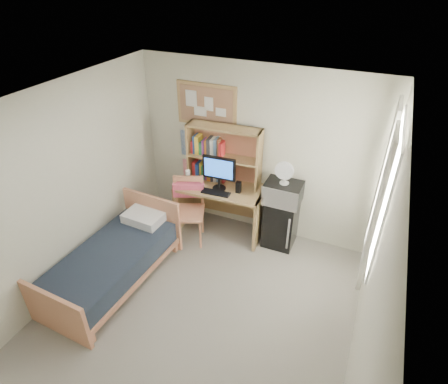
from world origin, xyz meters
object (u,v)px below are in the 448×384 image
at_px(desk_chair, 188,212).
at_px(speaker_left, 200,180).
at_px(speaker_right, 238,187).
at_px(desk_fan, 285,173).
at_px(monitor, 219,173).
at_px(desk, 221,209).
at_px(mini_fridge, 281,222).
at_px(bed, 112,266).
at_px(bulletin_board, 207,105).
at_px(microwave, 283,192).

height_order(desk_chair, speaker_left, desk_chair).
height_order(speaker_right, desk_fan, desk_fan).
height_order(monitor, speaker_right, monitor).
bearing_deg(desk, monitor, -90.00).
xyz_separation_m(desk, desk_chair, (-0.35, -0.41, 0.10)).
xyz_separation_m(mini_fridge, bed, (-1.81, -1.68, -0.13)).
height_order(mini_fridge, bed, mini_fridge).
height_order(desk, speaker_right, speaker_right).
height_order(bulletin_board, microwave, bulletin_board).
bearing_deg(speaker_right, microwave, 5.99).
height_order(bed, speaker_right, speaker_right).
relative_size(bed, speaker_right, 10.68).
bearing_deg(bulletin_board, speaker_right, -29.14).
distance_m(desk, desk_fan, 1.25).
height_order(microwave, desk_fan, desk_fan).
bearing_deg(microwave, bulletin_board, 168.39).
bearing_deg(mini_fridge, bed, -137.25).
height_order(bulletin_board, speaker_right, bulletin_board).
distance_m(mini_fridge, desk_fan, 0.84).
bearing_deg(desk, microwave, 0.45).
distance_m(desk_chair, speaker_right, 0.85).
bearing_deg(desk_chair, desk_fan, -1.58).
relative_size(monitor, microwave, 1.02).
relative_size(bulletin_board, monitor, 1.79).
bearing_deg(desk_fan, mini_fridge, 90.00).
distance_m(speaker_left, desk_fan, 1.29).
relative_size(bulletin_board, desk_chair, 0.91).
bearing_deg(mini_fridge, speaker_right, -168.80).
bearing_deg(desk_chair, speaker_right, 7.73).
xyz_separation_m(desk_chair, speaker_right, (0.65, 0.37, 0.39)).
bearing_deg(mini_fridge, desk, -174.86).
bearing_deg(bed, bulletin_board, 78.19).
distance_m(desk_chair, desk_fan, 1.55).
height_order(monitor, desk_fan, desk_fan).
xyz_separation_m(monitor, microwave, (0.94, 0.13, -0.17)).
bearing_deg(speaker_left, microwave, 3.11).
height_order(desk, monitor, monitor).
xyz_separation_m(bulletin_board, desk_fan, (1.31, -0.26, -0.69)).
bearing_deg(speaker_left, desk_fan, 3.11).
relative_size(desk, desk_chair, 1.27).
bearing_deg(microwave, monitor, -172.43).
relative_size(desk, bed, 0.71).
height_order(bulletin_board, monitor, bulletin_board).
xyz_separation_m(desk, monitor, (0.00, -0.06, 0.67)).
bearing_deg(microwave, bed, -137.60).
height_order(desk_chair, desk_fan, desk_fan).
xyz_separation_m(mini_fridge, monitor, (-0.94, -0.15, 0.70)).
bearing_deg(desk, mini_fridge, 1.66).
relative_size(monitor, speaker_right, 3.05).
bearing_deg(speaker_right, desk_fan, 5.99).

